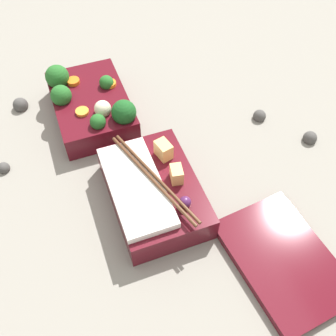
% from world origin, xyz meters
% --- Properties ---
extents(ground_plane, '(3.00, 3.00, 0.00)m').
position_xyz_m(ground_plane, '(0.00, 0.00, 0.00)').
color(ground_plane, gray).
extents(bento_tray_vegetable, '(0.19, 0.13, 0.08)m').
position_xyz_m(bento_tray_vegetable, '(-0.11, -0.03, 0.03)').
color(bento_tray_vegetable, '#510F19').
rests_on(bento_tray_vegetable, ground_plane).
extents(bento_tray_rice, '(0.19, 0.13, 0.07)m').
position_xyz_m(bento_tray_rice, '(0.10, 0.02, 0.03)').
color(bento_tray_rice, '#510F19').
rests_on(bento_tray_rice, ground_plane).
extents(bento_lid, '(0.20, 0.15, 0.01)m').
position_xyz_m(bento_lid, '(0.27, 0.15, 0.01)').
color(bento_lid, '#510F19').
rests_on(bento_lid, ground_plane).
extents(pebble_0, '(0.02, 0.02, 0.02)m').
position_xyz_m(pebble_0, '(0.08, 0.32, 0.01)').
color(pebble_0, '#474442').
rests_on(pebble_0, ground_plane).
extents(pebble_1, '(0.03, 0.03, 0.03)m').
position_xyz_m(pebble_1, '(-0.18, -0.15, 0.01)').
color(pebble_1, '#474442').
rests_on(pebble_1, ground_plane).
extents(pebble_2, '(0.02, 0.02, 0.02)m').
position_xyz_m(pebble_2, '(-0.00, 0.26, 0.01)').
color(pebble_2, '#474442').
rests_on(pebble_2, ground_plane).
extents(pebble_3, '(0.02, 0.02, 0.02)m').
position_xyz_m(pebble_3, '(-0.04, -0.20, 0.01)').
color(pebble_3, '#474442').
rests_on(pebble_3, ground_plane).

